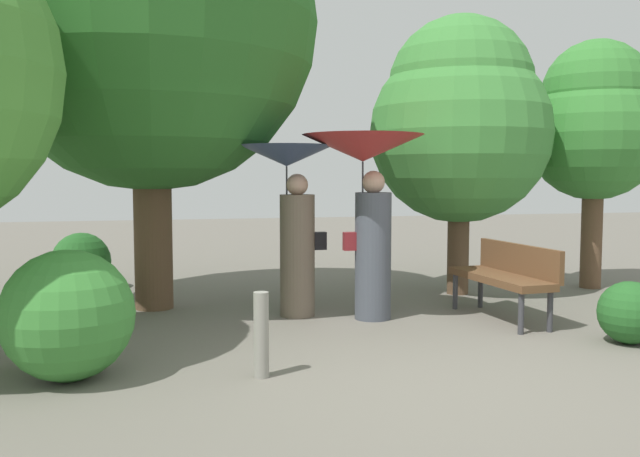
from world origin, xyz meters
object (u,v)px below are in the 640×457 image
tree_near_right (595,122)px  tree_mid_right (460,119)px  path_marker_post (261,335)px  person_left (292,201)px  park_bench (506,273)px  person_right (366,181)px

tree_near_right → tree_mid_right: size_ratio=0.94×
tree_near_right → path_marker_post: (-5.20, -3.06, -1.99)m
tree_mid_right → path_marker_post: (-3.16, -3.08, -2.00)m
person_left → park_bench: 2.50m
tree_near_right → path_marker_post: bearing=-149.5°
tree_near_right → person_right: bearing=-162.2°
person_left → path_marker_post: size_ratio=2.83×
park_bench → path_marker_post: (-2.96, -1.47, -0.17)m
tree_mid_right → person_right: bearing=-144.4°
person_right → tree_mid_right: 2.24m
person_right → path_marker_post: (-1.46, -1.86, -1.18)m
park_bench → tree_mid_right: (0.20, 1.61, 1.83)m
person_left → park_bench: size_ratio=1.26×
person_left → park_bench: person_left is taller
person_left → tree_mid_right: 2.80m
person_right → path_marker_post: size_ratio=2.99×
person_left → path_marker_post: bearing=168.0°
tree_near_right → park_bench: bearing=-144.6°
park_bench → path_marker_post: 3.31m
person_right → tree_near_right: 4.01m
tree_mid_right → path_marker_post: 4.84m
tree_near_right → path_marker_post: size_ratio=5.11×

